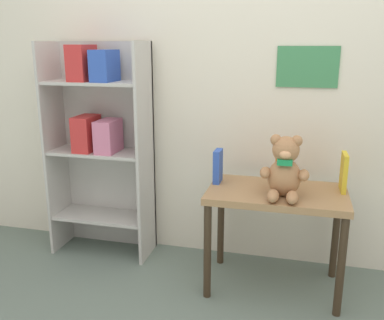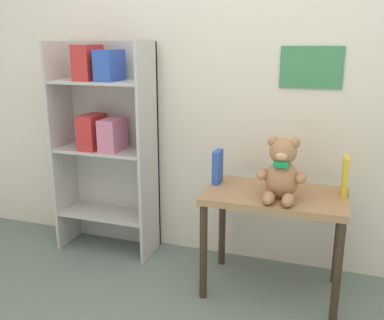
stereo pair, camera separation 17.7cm
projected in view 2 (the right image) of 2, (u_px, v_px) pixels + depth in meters
wall_back at (253, 54)px, 2.42m from camera, size 4.80×0.07×2.50m
bookshelf_side at (106, 133)px, 2.68m from camera, size 0.62×0.28×1.32m
display_table at (275, 208)px, 2.23m from camera, size 0.72×0.44×0.56m
teddy_bear at (282, 171)px, 2.08m from camera, size 0.24×0.22×0.32m
book_standing_blue at (218, 167)px, 2.34m from camera, size 0.04×0.10×0.18m
book_standing_orange at (279, 166)px, 2.24m from camera, size 0.04×0.11×0.25m
book_standing_yellow at (345, 176)px, 2.15m from camera, size 0.03×0.14×0.20m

